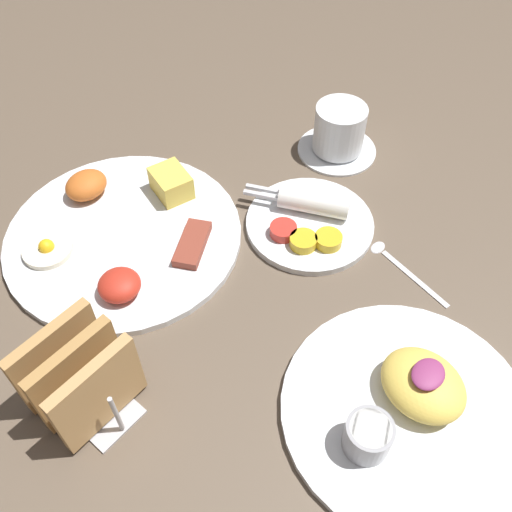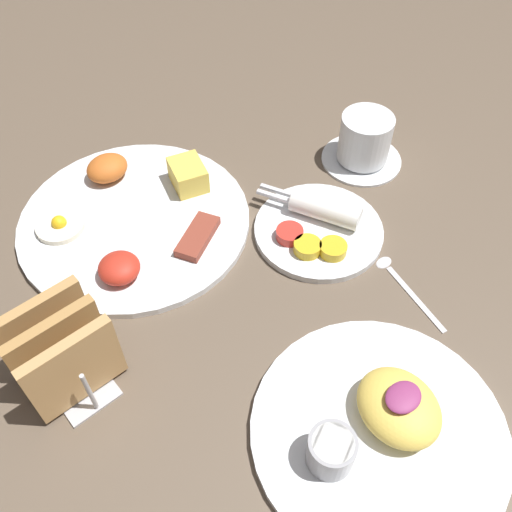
# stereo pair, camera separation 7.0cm
# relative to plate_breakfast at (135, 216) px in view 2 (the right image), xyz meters

# --- Properties ---
(ground_plane) EXTENTS (3.00, 3.00, 0.00)m
(ground_plane) POSITION_rel_plate_breakfast_xyz_m (0.02, -0.22, -0.01)
(ground_plane) COLOR brown
(plate_breakfast) EXTENTS (0.31, 0.31, 0.05)m
(plate_breakfast) POSITION_rel_plate_breakfast_xyz_m (0.00, 0.00, 0.00)
(plate_breakfast) COLOR white
(plate_breakfast) RESTS_ON ground_plane
(plate_condiments) EXTENTS (0.17, 0.19, 0.04)m
(plate_condiments) POSITION_rel_plate_breakfast_xyz_m (0.18, -0.18, 0.00)
(plate_condiments) COLOR white
(plate_condiments) RESTS_ON ground_plane
(plate_foreground) EXTENTS (0.27, 0.27, 0.06)m
(plate_foreground) POSITION_rel_plate_breakfast_xyz_m (0.03, -0.42, 0.00)
(plate_foreground) COLOR white
(plate_foreground) RESTS_ON ground_plane
(toast_rack) EXTENTS (0.10, 0.12, 0.10)m
(toast_rack) POSITION_rel_plate_breakfast_xyz_m (-0.18, -0.15, 0.04)
(toast_rack) COLOR #B7B7BC
(toast_rack) RESTS_ON ground_plane
(coffee_cup) EXTENTS (0.12, 0.12, 0.08)m
(coffee_cup) POSITION_rel_plate_breakfast_xyz_m (0.33, -0.12, 0.03)
(coffee_cup) COLOR white
(coffee_cup) RESTS_ON ground_plane
(teaspoon) EXTENTS (0.04, 0.13, 0.01)m
(teaspoon) POSITION_rel_plate_breakfast_xyz_m (0.20, -0.30, -0.01)
(teaspoon) COLOR silver
(teaspoon) RESTS_ON ground_plane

